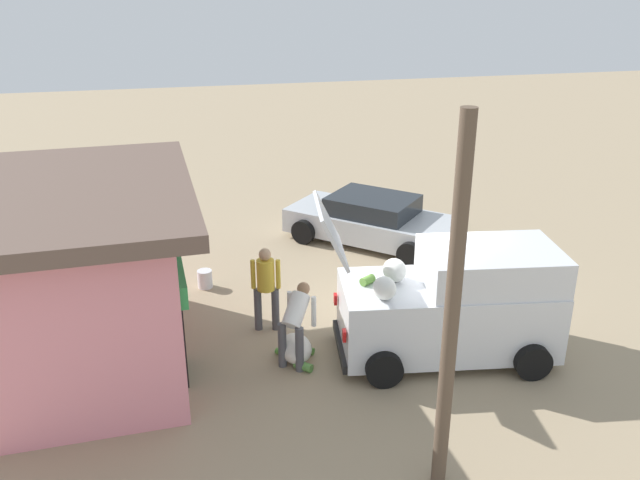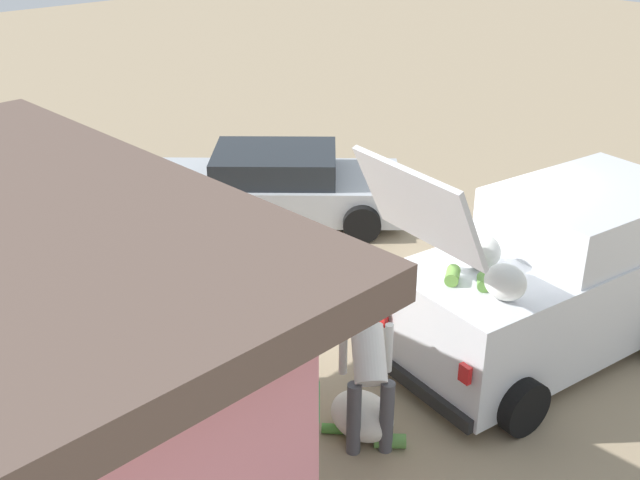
{
  "view_description": "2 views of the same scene",
  "coord_description": "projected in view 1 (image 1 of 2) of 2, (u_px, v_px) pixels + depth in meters",
  "views": [
    {
      "loc": [
        -11.33,
        4.24,
        6.6
      ],
      "look_at": [
        1.42,
        1.33,
        1.26
      ],
      "focal_mm": 37.43,
      "sensor_mm": 36.0,
      "label": 1
    },
    {
      "loc": [
        -5.62,
        7.07,
        5.44
      ],
      "look_at": [
        1.24,
        0.84,
        1.01
      ],
      "focal_mm": 42.64,
      "sensor_mm": 36.0,
      "label": 2
    }
  ],
  "objects": [
    {
      "name": "ground_plane",
      "position": [
        399.0,
        317.0,
        13.59
      ],
      "size": [
        60.0,
        60.0,
        0.0
      ],
      "primitive_type": "plane",
      "color": "#9E896B"
    },
    {
      "name": "storefront_bar",
      "position": [
        75.0,
        277.0,
        11.38
      ],
      "size": [
        5.57,
        4.39,
        3.31
      ],
      "color": "pink",
      "rests_on": "ground_plane"
    },
    {
      "name": "delivery_van",
      "position": [
        455.0,
        303.0,
        11.96
      ],
      "size": [
        2.5,
        4.45,
        2.98
      ],
      "color": "silver",
      "rests_on": "ground_plane"
    },
    {
      "name": "parked_sedan",
      "position": [
        372.0,
        220.0,
        17.16
      ],
      "size": [
        4.3,
        4.43,
        1.23
      ],
      "color": "#B2B7BC",
      "rests_on": "ground_plane"
    },
    {
      "name": "vendor_standing",
      "position": [
        266.0,
        283.0,
        12.79
      ],
      "size": [
        0.4,
        0.56,
        1.72
      ],
      "color": "#4C4C51",
      "rests_on": "ground_plane"
    },
    {
      "name": "customer_bending",
      "position": [
        296.0,
        319.0,
        11.71
      ],
      "size": [
        0.74,
        0.71,
        1.46
      ],
      "color": "#4C4C51",
      "rests_on": "ground_plane"
    },
    {
      "name": "unloaded_banana_pile",
      "position": [
        296.0,
        349.0,
        12.03
      ],
      "size": [
        0.91,
        0.74,
        0.49
      ],
      "color": "silver",
      "rests_on": "ground_plane"
    },
    {
      "name": "paint_bucket",
      "position": [
        205.0,
        279.0,
        14.81
      ],
      "size": [
        0.33,
        0.33,
        0.4
      ],
      "primitive_type": "cylinder",
      "color": "silver",
      "rests_on": "ground_plane"
    },
    {
      "name": "utility_pole",
      "position": [
        452.0,
        316.0,
        8.27
      ],
      "size": [
        0.2,
        0.2,
        5.2
      ],
      "primitive_type": "cylinder",
      "color": "brown",
      "rests_on": "ground_plane"
    }
  ]
}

